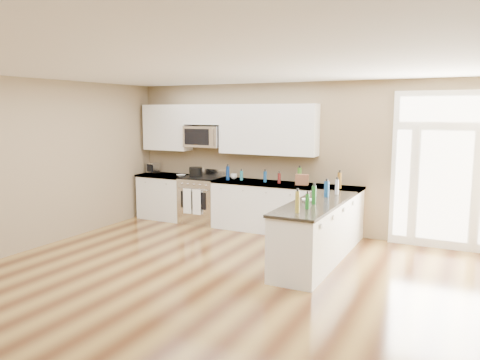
# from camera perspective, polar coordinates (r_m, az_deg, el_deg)

# --- Properties ---
(ground) EXTENTS (8.00, 8.00, 0.00)m
(ground) POSITION_cam_1_polar(r_m,az_deg,el_deg) (5.72, -7.36, -15.04)
(ground) COLOR #4A2A15
(room_shell) EXTENTS (8.00, 8.00, 8.00)m
(room_shell) POSITION_cam_1_polar(r_m,az_deg,el_deg) (5.28, -7.71, 2.25)
(room_shell) COLOR #877456
(room_shell) RESTS_ON ground
(back_cabinet_left) EXTENTS (1.10, 0.66, 0.94)m
(back_cabinet_left) POSITION_cam_1_polar(r_m,az_deg,el_deg) (10.09, -9.08, -2.15)
(back_cabinet_left) COLOR white
(back_cabinet_left) RESTS_ON ground
(back_cabinet_right) EXTENTS (2.85, 0.66, 0.94)m
(back_cabinet_right) POSITION_cam_1_polar(r_m,az_deg,el_deg) (8.79, 5.41, -3.65)
(back_cabinet_right) COLOR white
(back_cabinet_right) RESTS_ON ground
(peninsula_cabinet) EXTENTS (0.69, 2.32, 0.94)m
(peninsula_cabinet) POSITION_cam_1_polar(r_m,az_deg,el_deg) (7.11, 9.22, -6.64)
(peninsula_cabinet) COLOR white
(peninsula_cabinet) RESTS_ON ground
(upper_cabinet_left) EXTENTS (1.04, 0.33, 0.95)m
(upper_cabinet_left) POSITION_cam_1_polar(r_m,az_deg,el_deg) (10.05, -8.84, 6.35)
(upper_cabinet_left) COLOR white
(upper_cabinet_left) RESTS_ON room_shell
(upper_cabinet_right) EXTENTS (1.94, 0.33, 0.95)m
(upper_cabinet_right) POSITION_cam_1_polar(r_m,az_deg,el_deg) (8.90, 3.39, 6.18)
(upper_cabinet_right) COLOR white
(upper_cabinet_right) RESTS_ON room_shell
(upper_cabinet_short) EXTENTS (0.82, 0.33, 0.40)m
(upper_cabinet_short) POSITION_cam_1_polar(r_m,az_deg,el_deg) (9.53, -4.29, 7.97)
(upper_cabinet_short) COLOR white
(upper_cabinet_short) RESTS_ON room_shell
(microwave) EXTENTS (0.78, 0.41, 0.42)m
(microwave) POSITION_cam_1_polar(r_m,az_deg,el_deg) (9.51, -4.39, 5.32)
(microwave) COLOR silver
(microwave) RESTS_ON room_shell
(entry_door) EXTENTS (1.70, 0.10, 2.60)m
(entry_door) POSITION_cam_1_polar(r_m,az_deg,el_deg) (8.34, 23.76, 1.04)
(entry_door) COLOR white
(entry_door) RESTS_ON ground
(kitchen_range) EXTENTS (0.79, 0.70, 1.08)m
(kitchen_range) POSITION_cam_1_polar(r_m,az_deg,el_deg) (9.58, -4.65, -2.39)
(kitchen_range) COLOR silver
(kitchen_range) RESTS_ON ground
(stockpot) EXTENTS (0.34, 0.34, 0.21)m
(stockpot) POSITION_cam_1_polar(r_m,az_deg,el_deg) (9.53, -5.41, 1.04)
(stockpot) COLOR black
(stockpot) RESTS_ON kitchen_range
(toaster_oven) EXTENTS (0.30, 0.26, 0.22)m
(toaster_oven) POSITION_cam_1_polar(r_m,az_deg,el_deg) (10.35, -10.56, 1.49)
(toaster_oven) COLOR silver
(toaster_oven) RESTS_ON back_cabinet_left
(cardboard_box) EXTENTS (0.26, 0.21, 0.19)m
(cardboard_box) POSITION_cam_1_polar(r_m,az_deg,el_deg) (8.57, 7.57, 0.05)
(cardboard_box) COLOR brown
(cardboard_box) RESTS_ON back_cabinet_right
(bowl_left) EXTENTS (0.21, 0.21, 0.04)m
(bowl_left) POSITION_cam_1_polar(r_m,az_deg,el_deg) (9.67, -7.22, 0.56)
(bowl_left) COLOR white
(bowl_left) RESTS_ON back_cabinet_left
(bowl_peninsula) EXTENTS (0.16, 0.16, 0.05)m
(bowl_peninsula) POSITION_cam_1_polar(r_m,az_deg,el_deg) (6.98, 8.15, -2.46)
(bowl_peninsula) COLOR white
(bowl_peninsula) RESTS_ON peninsula_cabinet
(cup_counter) EXTENTS (0.17, 0.17, 0.10)m
(cup_counter) POSITION_cam_1_polar(r_m,az_deg,el_deg) (9.21, -0.77, 0.44)
(cup_counter) COLOR white
(cup_counter) RESTS_ON back_cabinet_right
(counter_bottles) EXTENTS (2.38, 2.45, 0.30)m
(counter_bottles) POSITION_cam_1_polar(r_m,az_deg,el_deg) (7.89, 6.78, -0.41)
(counter_bottles) COLOR #19591E
(counter_bottles) RESTS_ON back_cabinet_right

